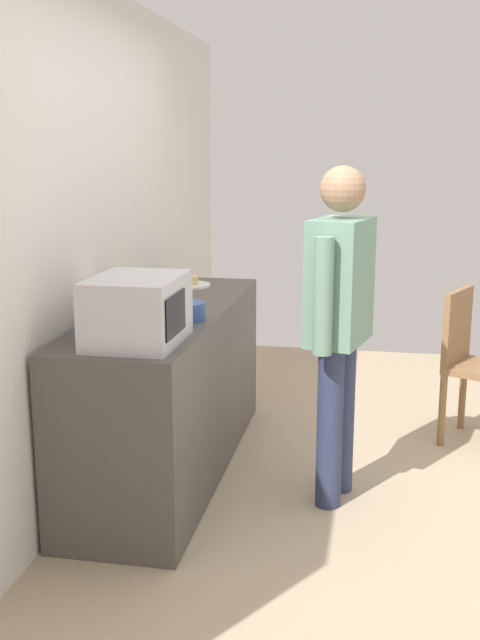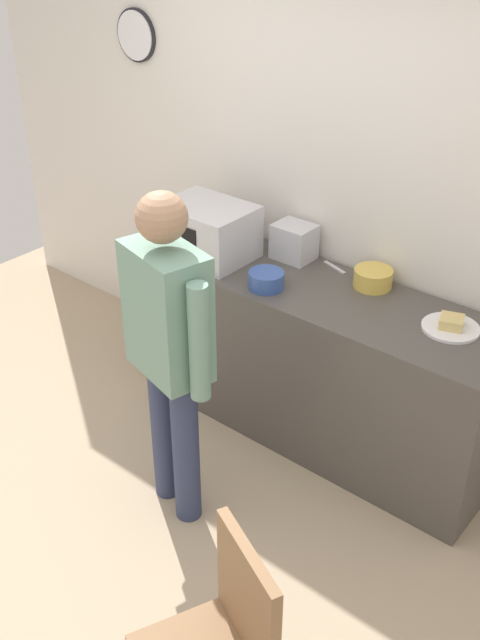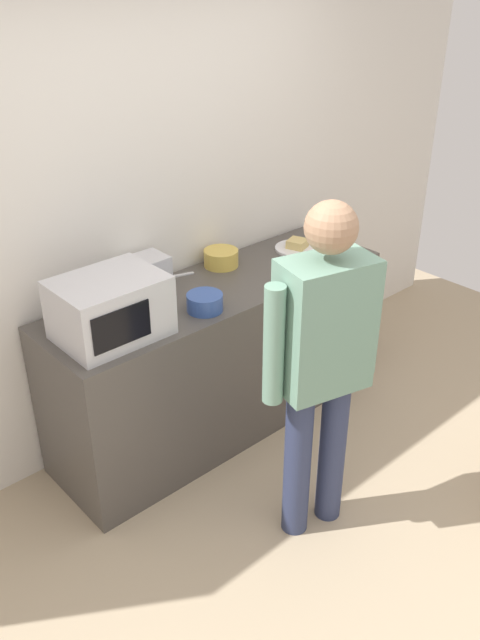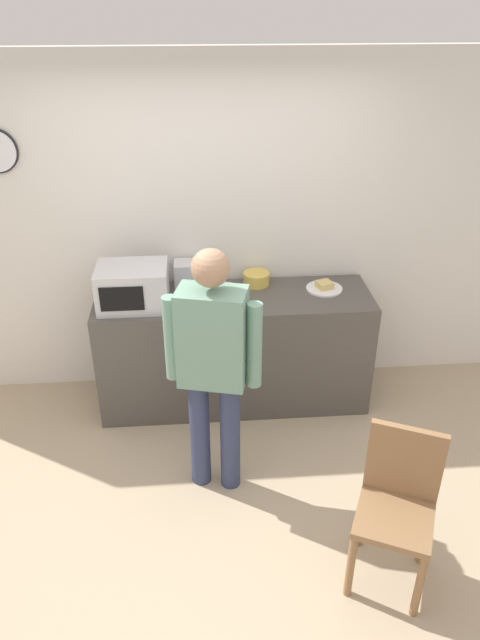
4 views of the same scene
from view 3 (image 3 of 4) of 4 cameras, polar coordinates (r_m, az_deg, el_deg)
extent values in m
plane|color=tan|center=(3.43, 9.63, -19.24)|extent=(6.00, 6.00, 0.00)
cube|color=silver|center=(3.68, -8.37, 9.13)|extent=(5.40, 0.10, 2.60)
cube|color=#4C4742|center=(3.89, -1.73, -3.19)|extent=(2.06, 0.62, 0.92)
cube|color=silver|center=(3.18, -11.11, 1.03)|extent=(0.50, 0.38, 0.30)
cube|color=black|center=(3.00, -10.12, -0.61)|extent=(0.30, 0.01, 0.18)
cylinder|color=white|center=(4.14, 4.93, 6.15)|extent=(0.28, 0.28, 0.01)
cube|color=#DABD71|center=(4.13, 4.95, 6.56)|extent=(0.14, 0.14, 0.05)
cylinder|color=#33519E|center=(3.40, -3.04, 1.53)|extent=(0.19, 0.19, 0.09)
cylinder|color=gold|center=(3.89, -1.64, 5.35)|extent=(0.20, 0.20, 0.10)
cube|color=silver|center=(3.60, -8.04, 3.87)|extent=(0.22, 0.18, 0.20)
cube|color=silver|center=(3.80, -5.22, 3.85)|extent=(0.17, 0.07, 0.01)
cube|color=silver|center=(3.48, -11.67, 0.85)|extent=(0.16, 0.09, 0.01)
cylinder|color=navy|center=(3.32, 7.93, -10.97)|extent=(0.13, 0.13, 0.83)
cylinder|color=navy|center=(3.23, 4.96, -12.11)|extent=(0.13, 0.13, 0.83)
cube|color=gray|center=(2.86, 7.26, -0.47)|extent=(0.45, 0.33, 0.61)
cylinder|color=gray|center=(3.01, 11.15, 0.12)|extent=(0.09, 0.09, 0.55)
cylinder|color=gray|center=(2.76, 2.92, -2.22)|extent=(0.09, 0.09, 0.55)
sphere|color=#A37A5B|center=(2.67, 7.85, 7.89)|extent=(0.22, 0.22, 0.22)
camera|label=1|loc=(2.36, -83.41, -18.09)|focal=42.42mm
camera|label=2|loc=(3.94, 57.94, 20.15)|focal=41.25mm
camera|label=4|loc=(2.33, 90.06, 10.88)|focal=33.11mm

